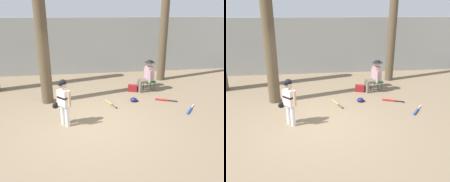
# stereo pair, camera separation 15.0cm
# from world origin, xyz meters

# --- Properties ---
(ground_plane) EXTENTS (60.00, 60.00, 0.00)m
(ground_plane) POSITION_xyz_m (0.00, 0.00, 0.00)
(ground_plane) COLOR #7F6B51
(concrete_back_wall) EXTENTS (18.00, 0.36, 2.65)m
(concrete_back_wall) POSITION_xyz_m (0.00, 5.69, 1.32)
(concrete_back_wall) COLOR gray
(concrete_back_wall) RESTS_ON ground
(tree_near_player) EXTENTS (0.63, 0.63, 5.73)m
(tree_near_player) POSITION_xyz_m (-1.41, 1.92, 2.53)
(tree_near_player) COLOR brown
(tree_near_player) RESTS_ON ground
(tree_behind_spectator) EXTENTS (0.52, 0.52, 5.69)m
(tree_behind_spectator) POSITION_xyz_m (3.32, 3.96, 2.57)
(tree_behind_spectator) COLOR brown
(tree_behind_spectator) RESTS_ON ground
(young_ballplayer) EXTENTS (0.55, 0.47, 1.31)m
(young_ballplayer) POSITION_xyz_m (-0.77, 0.11, 0.74)
(young_ballplayer) COLOR white
(young_ballplayer) RESTS_ON ground
(folding_stool) EXTENTS (0.46, 0.46, 0.41)m
(folding_stool) POSITION_xyz_m (2.33, 2.55, 0.36)
(folding_stool) COLOR #196B2D
(folding_stool) RESTS_ON ground
(seated_spectator) EXTENTS (0.68, 0.54, 1.20)m
(seated_spectator) POSITION_xyz_m (2.24, 2.54, 0.64)
(seated_spectator) COLOR #6B6051
(seated_spectator) RESTS_ON ground
(handbag_beside_stool) EXTENTS (0.38, 0.28, 0.26)m
(handbag_beside_stool) POSITION_xyz_m (1.70, 2.56, 0.13)
(handbag_beside_stool) COLOR maroon
(handbag_beside_stool) RESTS_ON ground
(bat_red_barrel) EXTENTS (0.69, 0.37, 0.07)m
(bat_red_barrel) POSITION_xyz_m (2.53, 1.44, 0.03)
(bat_red_barrel) COLOR red
(bat_red_barrel) RESTS_ON ground
(bat_blue_youth) EXTENTS (0.55, 0.65, 0.07)m
(bat_blue_youth) POSITION_xyz_m (3.04, 0.48, 0.03)
(bat_blue_youth) COLOR #2347AD
(bat_blue_youth) RESTS_ON ground
(bat_wood_tan) EXTENTS (0.32, 0.73, 0.07)m
(bat_wood_tan) POSITION_xyz_m (0.65, 1.43, 0.03)
(bat_wood_tan) COLOR tan
(bat_wood_tan) RESTS_ON ground
(batting_helmet_navy) EXTENTS (0.27, 0.21, 0.16)m
(batting_helmet_navy) POSITION_xyz_m (1.49, 1.52, 0.07)
(batting_helmet_navy) COLOR navy
(batting_helmet_navy) RESTS_ON ground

